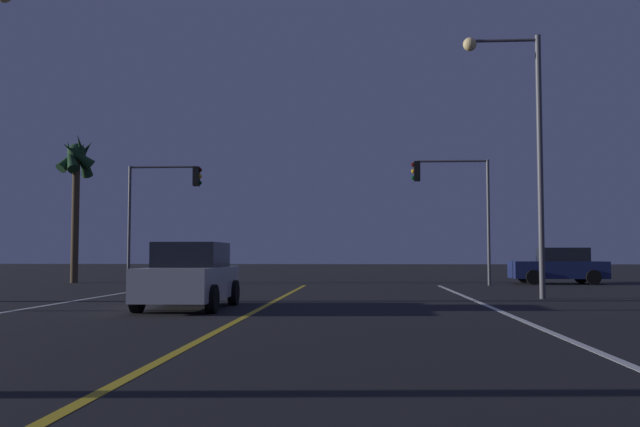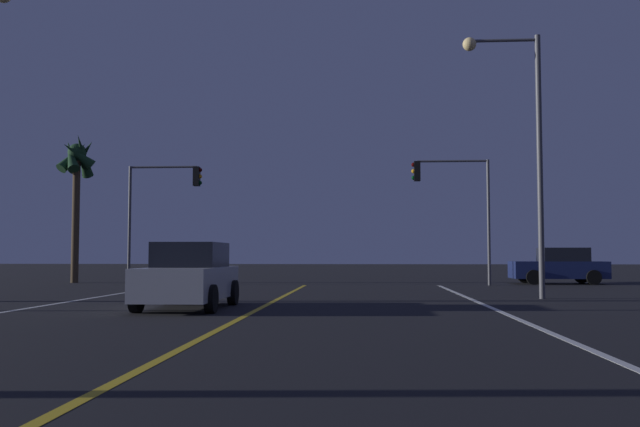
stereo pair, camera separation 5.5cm
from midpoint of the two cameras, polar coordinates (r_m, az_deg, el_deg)
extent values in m
cube|color=silver|center=(12.06, 19.79, -9.80)|extent=(0.16, 38.98, 0.01)
cube|color=gold|center=(11.90, -9.56, -10.04)|extent=(0.16, 38.98, 0.01)
cylinder|color=black|center=(16.61, -8.99, -6.98)|extent=(0.22, 0.68, 0.68)
cylinder|color=black|center=(17.09, -14.93, -6.80)|extent=(0.22, 0.68, 0.68)
cylinder|color=black|center=(19.25, -7.23, -6.49)|extent=(0.22, 0.68, 0.68)
cylinder|color=black|center=(19.67, -12.41, -6.37)|extent=(0.22, 0.68, 0.68)
cube|color=#B7BABF|center=(18.12, -10.84, -5.64)|extent=(1.80, 4.30, 0.80)
cube|color=black|center=(18.34, -10.62, -3.37)|extent=(1.60, 2.10, 0.64)
cube|color=red|center=(20.03, -7.66, -5.16)|extent=(0.24, 0.08, 0.16)
cube|color=red|center=(20.29, -10.99, -5.11)|extent=(0.24, 0.08, 0.16)
cylinder|color=black|center=(33.28, 17.15, -5.05)|extent=(0.68, 0.22, 0.68)
cylinder|color=black|center=(35.03, 16.46, -4.97)|extent=(0.68, 0.22, 0.68)
cylinder|color=black|center=(34.00, 21.59, -4.92)|extent=(0.68, 0.22, 0.68)
cylinder|color=black|center=(35.72, 20.70, -4.86)|extent=(0.68, 0.22, 0.68)
cube|color=navy|center=(34.47, 18.98, -4.42)|extent=(4.30, 1.80, 0.80)
cube|color=black|center=(34.53, 19.35, -3.21)|extent=(2.10, 1.60, 0.64)
cube|color=red|center=(34.51, 22.61, -4.18)|extent=(0.08, 0.24, 0.16)
cube|color=red|center=(35.65, 21.98, -4.16)|extent=(0.08, 0.24, 0.16)
cylinder|color=#4C4C51|center=(32.03, 13.69, -0.70)|extent=(0.14, 0.14, 5.68)
cylinder|color=#4C4C51|center=(32.04, 10.80, 4.27)|extent=(3.19, 0.10, 0.10)
cube|color=black|center=(31.82, 7.96, 3.47)|extent=(0.28, 0.36, 0.90)
sphere|color=#3A0605|center=(31.85, 7.66, 4.01)|extent=(0.20, 0.20, 0.20)
sphere|color=orange|center=(31.81, 7.67, 3.47)|extent=(0.20, 0.20, 0.20)
sphere|color=#063816|center=(31.78, 7.67, 2.94)|extent=(0.20, 0.20, 0.20)
cylinder|color=#4C4C51|center=(33.38, -15.52, -0.92)|extent=(0.14, 0.14, 5.51)
cylinder|color=#4C4C51|center=(33.12, -12.86, 3.76)|extent=(3.15, 0.10, 0.10)
cube|color=black|center=(32.66, -10.21, 3.03)|extent=(0.28, 0.36, 0.90)
sphere|color=#3A0605|center=(32.66, -9.93, 3.56)|extent=(0.20, 0.20, 0.20)
sphere|color=orange|center=(32.62, -9.94, 3.04)|extent=(0.20, 0.20, 0.20)
sphere|color=#063816|center=(32.59, -9.94, 2.51)|extent=(0.20, 0.20, 0.20)
cylinder|color=#4C4C51|center=(22.97, 17.64, 3.79)|extent=(0.18, 0.18, 8.40)
cylinder|color=#4C4C51|center=(23.58, 14.85, 13.63)|extent=(2.15, 0.10, 0.10)
sphere|color=#F9D88C|center=(23.37, 12.19, 13.49)|extent=(0.44, 0.44, 0.44)
cylinder|color=#473826|center=(35.95, -19.59, -0.50)|extent=(0.36, 0.36, 6.16)
sphere|color=#19381E|center=(36.26, -19.48, 4.77)|extent=(0.90, 0.90, 0.90)
cone|color=#19381E|center=(36.12, -19.05, 4.55)|extent=(0.58, 1.76, 2.18)
cone|color=#19381E|center=(36.43, -19.11, 4.49)|extent=(1.90, 1.39, 1.77)
cone|color=#19381E|center=(36.49, -19.76, 4.49)|extent=(1.40, 1.79, 1.79)
cone|color=#19381E|center=(36.16, -19.94, 4.56)|extent=(1.43, 1.56, 1.81)
cone|color=#19381E|center=(35.95, -19.42, 4.60)|extent=(1.73, 1.34, 1.44)
camera|label=1|loc=(0.03, -86.36, -0.22)|focal=38.78mm
camera|label=2|loc=(0.03, 93.64, 0.22)|focal=38.78mm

